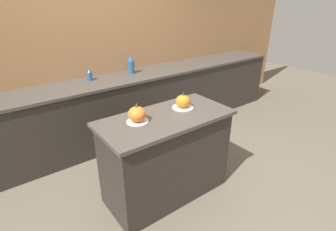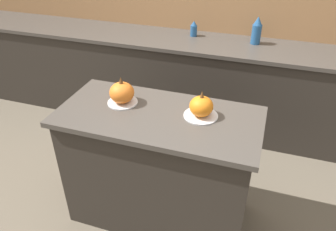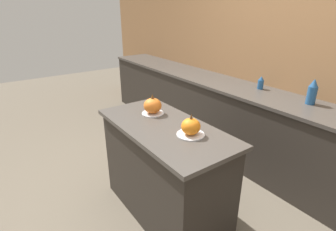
{
  "view_description": "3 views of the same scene",
  "coord_description": "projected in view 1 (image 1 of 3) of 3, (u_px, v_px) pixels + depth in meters",
  "views": [
    {
      "loc": [
        -1.3,
        -1.76,
        1.91
      ],
      "look_at": [
        -0.0,
        -0.03,
        0.9
      ],
      "focal_mm": 28.0,
      "sensor_mm": 36.0,
      "label": 1
    },
    {
      "loc": [
        0.6,
        -1.6,
        1.96
      ],
      "look_at": [
        0.08,
        -0.04,
        0.91
      ],
      "focal_mm": 35.0,
      "sensor_mm": 36.0,
      "label": 2
    },
    {
      "loc": [
        1.58,
        -1.1,
        1.77
      ],
      "look_at": [
        0.03,
        0.02,
        0.98
      ],
      "focal_mm": 28.0,
      "sensor_mm": 36.0,
      "label": 3
    }
  ],
  "objects": [
    {
      "name": "pumpkin_cake_right",
      "position": [
        183.0,
        102.0,
        2.58
      ],
      "size": [
        0.21,
        0.21,
        0.17
      ],
      "color": "silver",
      "rests_on": "kitchen_island"
    },
    {
      "name": "wall_back",
      "position": [
        92.0,
        49.0,
        3.46
      ],
      "size": [
        8.0,
        0.06,
        2.5
      ],
      "color": "#9E7047",
      "rests_on": "ground_plane"
    },
    {
      "name": "bottle_tall",
      "position": [
        131.0,
        65.0,
        3.63
      ],
      "size": [
        0.09,
        0.09,
        0.25
      ],
      "color": "#235184",
      "rests_on": "back_counter"
    },
    {
      "name": "back_counter",
      "position": [
        109.0,
        112.0,
        3.56
      ],
      "size": [
        6.0,
        0.6,
        0.9
      ],
      "color": "#2D2823",
      "rests_on": "ground_plane"
    },
    {
      "name": "pumpkin_cake_left",
      "position": [
        137.0,
        115.0,
        2.29
      ],
      "size": [
        0.2,
        0.2,
        0.19
      ],
      "color": "silver",
      "rests_on": "kitchen_island"
    },
    {
      "name": "kitchen_island",
      "position": [
        166.0,
        156.0,
        2.6
      ],
      "size": [
        1.27,
        0.62,
        0.88
      ],
      "color": "#2D2823",
      "rests_on": "ground_plane"
    },
    {
      "name": "bottle_short",
      "position": [
        89.0,
        75.0,
        3.35
      ],
      "size": [
        0.07,
        0.07,
        0.15
      ],
      "color": "#235184",
      "rests_on": "back_counter"
    },
    {
      "name": "ground_plane",
      "position": [
        166.0,
        191.0,
        2.79
      ],
      "size": [
        12.0,
        12.0,
        0.0
      ],
      "primitive_type": "plane",
      "color": "#665B4C"
    }
  ]
}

